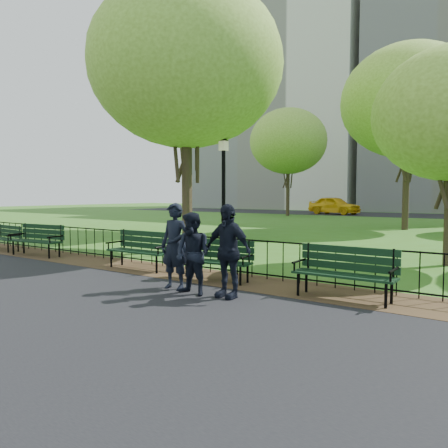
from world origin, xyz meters
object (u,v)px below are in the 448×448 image
Objects in this scene: lamppost at (224,190)px; taxi at (334,205)px; park_bench_main at (201,253)px; park_bench_left_b at (39,236)px; person_mid at (193,254)px; park_bench_left_c at (6,235)px; park_bench_left_a at (141,246)px; tree_mid_w at (188,64)px; tree_near_w at (186,65)px; person_left at (175,246)px; tree_far_c at (408,102)px; park_bench_right_a at (346,267)px; tree_far_w at (288,141)px; person_right at (227,251)px.

taxi is at bearing 103.66° from lamppost.
park_bench_main is 6.52m from park_bench_left_b.
person_mid reaches higher than park_bench_main.
park_bench_left_c is at bearing -148.93° from lamppost.
park_bench_left_a is 0.16× the size of tree_mid_w.
park_bench_left_a is 1.12× the size of park_bench_left_c.
tree_near_w is 1.81× the size of taxi.
taxi reaches higher than park_bench_left_b.
person_left is (8.78, -1.26, 0.36)m from park_bench_left_c.
park_bench_main is 0.99× the size of park_bench_left_a.
tree_far_c reaches higher than park_bench_left_c.
park_bench_main is 1.07× the size of person_left.
tree_far_c reaches higher than park_bench_right_a.
tree_far_w is at bearing 111.74° from lamppost.
park_bench_left_a is at bearing 167.21° from park_bench_main.
park_bench_left_c is at bearing -147.46° from tree_near_w.
person_left is (0.14, -1.06, 0.27)m from park_bench_main.
tree_near_w is 7.85m from person_left.
person_right is at bearing -47.54° from tree_mid_w.
person_mid is at bearing -151.16° from park_bench_right_a.
person_right is (12.79, -27.97, -5.60)m from tree_far_w.
tree_mid_w is at bearing -79.25° from tree_far_w.
person_left is 0.36× the size of taxi.
park_bench_left_c is 8.41m from tree_near_w.
tree_far_c is at bearing 61.09° from park_bench_left_b.
park_bench_right_a is at bearing -1.92° from park_bench_left_a.
park_bench_left_a is 1.01× the size of park_bench_right_a.
taxi is at bearing 123.05° from tree_far_c.
park_bench_right_a is (3.29, 0.09, -0.01)m from park_bench_main.
park_bench_right_a is (5.44, -0.15, -0.01)m from park_bench_left_a.
tree_mid_w reaches higher than person_left.
tree_near_w reaches higher than person_mid.
park_bench_main is 4.86m from lamppost.
park_bench_left_b is at bearing -163.30° from taxi.
tree_far_c is (0.56, 17.23, 6.22)m from park_bench_main.
park_bench_main is at bearing -91.85° from tree_far_c.
park_bench_main is 1.10m from person_left.
tree_far_w is 5.89× the size of person_mid.
tree_near_w reaches higher than park_bench_left_c.
park_bench_left_a is 32.42m from taxi.
tree_far_w reaches higher than person_left.
park_bench_left_b is 7.26m from tree_near_w.
park_bench_left_b is at bearing 175.63° from person_right.
park_bench_main is at bearing 124.42° from person_mid.
park_bench_left_c is 27.49m from tree_far_w.
park_bench_left_a is at bearing -99.05° from tree_far_c.
taxi is at bearing 99.86° from person_left.
park_bench_left_b is at bearing -112.41° from tree_far_c.
tree_far_c reaches higher than taxi.
tree_far_c is 19.26m from person_right.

